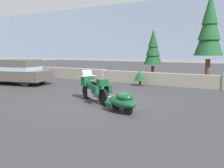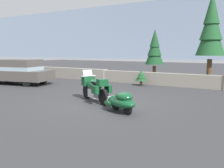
# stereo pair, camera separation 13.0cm
# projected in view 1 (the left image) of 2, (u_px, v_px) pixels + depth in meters

# --- Properties ---
(ground_plane) EXTENTS (80.00, 80.00, 0.00)m
(ground_plane) POSITION_uv_depth(u_px,v_px,m) (101.00, 102.00, 10.58)
(ground_plane) COLOR #38383A
(stone_guard_wall) EXTENTS (24.00, 0.59, 0.93)m
(stone_guard_wall) POSITION_uv_depth(u_px,v_px,m) (155.00, 78.00, 16.09)
(stone_guard_wall) COLOR gray
(stone_guard_wall) RESTS_ON ground
(touring_motorcycle) EXTENTS (2.09, 1.39, 1.33)m
(touring_motorcycle) POSITION_uv_depth(u_px,v_px,m) (94.00, 87.00, 10.66)
(touring_motorcycle) COLOR black
(touring_motorcycle) RESTS_ON ground
(car_shaped_trailer) EXTENTS (2.10, 1.38, 0.76)m
(car_shaped_trailer) POSITION_uv_depth(u_px,v_px,m) (122.00, 101.00, 8.79)
(car_shaped_trailer) COLOR black
(car_shaped_trailer) RESTS_ON ground
(suv_at_left_edge) EXTENTS (5.11, 2.96, 1.63)m
(suv_at_left_edge) POSITION_uv_depth(u_px,v_px,m) (16.00, 71.00, 16.35)
(suv_at_left_edge) COLOR black
(suv_at_left_edge) RESTS_ON ground
(pine_tree_tall) EXTENTS (1.76, 1.76, 5.84)m
(pine_tree_tall) POSITION_uv_depth(u_px,v_px,m) (210.00, 27.00, 15.35)
(pine_tree_tall) COLOR brown
(pine_tree_tall) RESTS_ON ground
(pine_tree_secondary) EXTENTS (1.34, 1.34, 3.77)m
(pine_tree_secondary) POSITION_uv_depth(u_px,v_px,m) (153.00, 49.00, 18.04)
(pine_tree_secondary) COLOR brown
(pine_tree_secondary) RESTS_ON ground
(pine_sapling_near) EXTENTS (0.76, 0.76, 0.98)m
(pine_sapling_near) POSITION_uv_depth(u_px,v_px,m) (140.00, 76.00, 15.73)
(pine_sapling_near) COLOR brown
(pine_sapling_near) RESTS_ON ground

